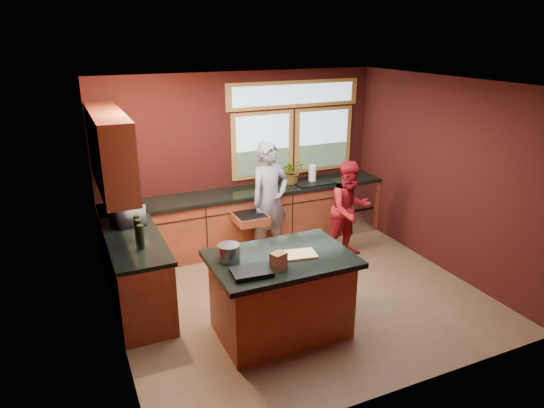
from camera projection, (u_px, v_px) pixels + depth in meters
floor at (298, 294)px, 6.36m from camera, size 4.50×4.50×0.00m
room_shell at (245, 160)px, 5.80m from camera, size 4.52×4.02×2.71m
back_counter at (262, 216)px, 7.74m from camera, size 4.50×0.64×0.93m
left_counter at (133, 263)px, 6.18m from camera, size 0.64×2.30×0.93m
island at (281, 294)px, 5.42m from camera, size 1.55×1.05×0.95m
person_grey at (270, 200)px, 7.19m from camera, size 0.72×0.56×1.77m
person_red at (349, 210)px, 7.21m from camera, size 0.74×0.59×1.49m
microwave at (127, 211)px, 6.21m from camera, size 0.44×0.57×0.29m
potted_plant at (292, 172)px, 7.78m from camera, size 0.36×0.31×0.40m
paper_towel at (312, 174)px, 7.88m from camera, size 0.12×0.12×0.28m
cutting_board at (300, 254)px, 5.29m from camera, size 0.39×0.31×0.02m
stock_pot at (229, 253)px, 5.15m from camera, size 0.24×0.24×0.18m
paper_bag at (279, 261)px, 4.96m from camera, size 0.18×0.16×0.18m
black_tray at (251, 272)px, 4.87m from camera, size 0.42×0.31×0.05m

